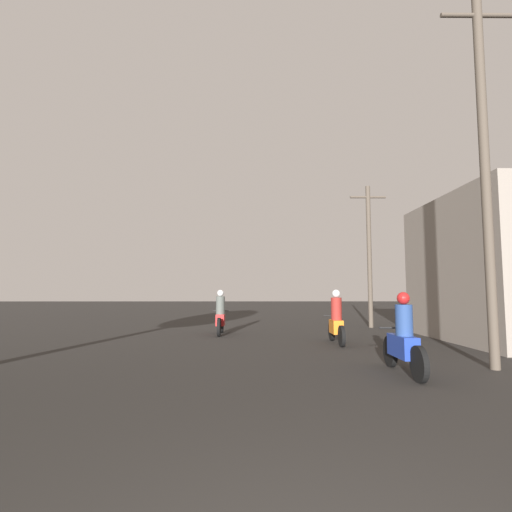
{
  "coord_description": "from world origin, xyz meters",
  "views": [
    {
      "loc": [
        -0.5,
        -1.77,
        1.59
      ],
      "look_at": [
        -0.35,
        16.23,
        3.17
      ],
      "focal_mm": 28.0,
      "sensor_mm": 36.0,
      "label": 1
    }
  ],
  "objects_px": {
    "motorcycle_blue": "(403,341)",
    "motorcycle_orange": "(336,322)",
    "building_right_near": "(506,268)",
    "utility_pole_near": "(485,166)",
    "motorcycle_red": "(220,316)",
    "utility_pole_far": "(369,252)"
  },
  "relations": [
    {
      "from": "motorcycle_blue",
      "to": "motorcycle_orange",
      "type": "distance_m",
      "value": 4.46
    },
    {
      "from": "motorcycle_red",
      "to": "utility_pole_far",
      "type": "xyz_separation_m",
      "value": [
        6.35,
        2.81,
        2.64
      ]
    },
    {
      "from": "motorcycle_red",
      "to": "utility_pole_near",
      "type": "distance_m",
      "value": 9.62
    },
    {
      "from": "motorcycle_blue",
      "to": "utility_pole_far",
      "type": "distance_m",
      "value": 10.4
    },
    {
      "from": "motorcycle_orange",
      "to": "utility_pole_far",
      "type": "bearing_deg",
      "value": 70.03
    },
    {
      "from": "motorcycle_red",
      "to": "building_right_near",
      "type": "distance_m",
      "value": 9.68
    },
    {
      "from": "motorcycle_blue",
      "to": "motorcycle_red",
      "type": "height_order",
      "value": "motorcycle_red"
    },
    {
      "from": "motorcycle_orange",
      "to": "building_right_near",
      "type": "height_order",
      "value": "building_right_near"
    },
    {
      "from": "utility_pole_far",
      "to": "motorcycle_orange",
      "type": "bearing_deg",
      "value": -116.2
    },
    {
      "from": "motorcycle_orange",
      "to": "building_right_near",
      "type": "bearing_deg",
      "value": 11.81
    },
    {
      "from": "motorcycle_blue",
      "to": "motorcycle_red",
      "type": "bearing_deg",
      "value": 125.4
    },
    {
      "from": "building_right_near",
      "to": "utility_pole_near",
      "type": "bearing_deg",
      "value": -125.45
    },
    {
      "from": "building_right_near",
      "to": "motorcycle_blue",
      "type": "bearing_deg",
      "value": -136.47
    },
    {
      "from": "motorcycle_blue",
      "to": "utility_pole_near",
      "type": "height_order",
      "value": "utility_pole_near"
    },
    {
      "from": "motorcycle_blue",
      "to": "motorcycle_red",
      "type": "xyz_separation_m",
      "value": [
        -4.08,
        6.99,
        0.03
      ]
    },
    {
      "from": "motorcycle_blue",
      "to": "motorcycle_orange",
      "type": "bearing_deg",
      "value": 99.78
    },
    {
      "from": "building_right_near",
      "to": "utility_pole_near",
      "type": "relative_size",
      "value": 0.76
    },
    {
      "from": "building_right_near",
      "to": "motorcycle_orange",
      "type": "bearing_deg",
      "value": -174.43
    },
    {
      "from": "building_right_near",
      "to": "utility_pole_near",
      "type": "distance_m",
      "value": 5.89
    },
    {
      "from": "motorcycle_orange",
      "to": "building_right_near",
      "type": "relative_size",
      "value": 0.34
    },
    {
      "from": "motorcycle_blue",
      "to": "building_right_near",
      "type": "xyz_separation_m",
      "value": [
        5.25,
        4.99,
        1.69
      ]
    },
    {
      "from": "building_right_near",
      "to": "utility_pole_near",
      "type": "xyz_separation_m",
      "value": [
        -3.23,
        -4.54,
        1.9
      ]
    }
  ]
}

